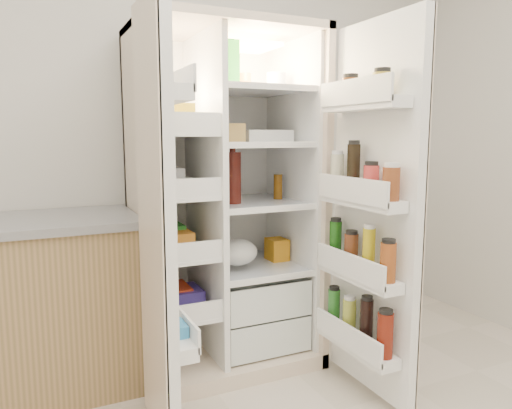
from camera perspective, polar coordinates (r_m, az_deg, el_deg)
name	(u,v)px	position (r m, az deg, el deg)	size (l,w,h in m)	color
wall_back	(170,117)	(2.92, -10.03, 10.06)	(4.00, 0.02, 2.70)	silver
refrigerator	(223,227)	(2.69, -3.85, -2.62)	(0.92, 0.70, 1.80)	beige
freezer_door	(157,226)	(1.95, -11.52, -2.50)	(0.15, 0.40, 1.72)	white
fridge_door	(372,216)	(2.30, 13.49, -1.35)	(0.17, 0.58, 1.72)	white
kitchen_counter	(12,309)	(2.62, -26.74, -10.89)	(1.18, 0.63, 0.86)	#A58052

